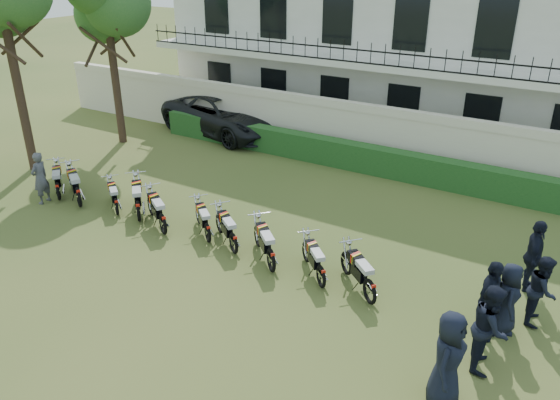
{
  "coord_description": "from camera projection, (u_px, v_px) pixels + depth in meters",
  "views": [
    {
      "loc": [
        8.27,
        -10.54,
        7.54
      ],
      "look_at": [
        0.92,
        1.59,
        0.97
      ],
      "focal_mm": 35.0,
      "sensor_mm": 36.0,
      "label": 1
    }
  ],
  "objects": [
    {
      "name": "perimeter_wall",
      "position": [
        346.0,
        130.0,
        20.95
      ],
      "size": [
        30.0,
        0.35,
        2.3
      ],
      "color": "beige",
      "rests_on": "ground"
    },
    {
      "name": "motorcycle_2",
      "position": [
        116.0,
        203.0,
        16.75
      ],
      "size": [
        1.41,
        1.06,
        0.92
      ],
      "rotation": [
        0.0,
        0.0,
        0.94
      ],
      "color": "black",
      "rests_on": "ground"
    },
    {
      "name": "motorcycle_4",
      "position": [
        163.0,
        219.0,
        15.56
      ],
      "size": [
        1.73,
        1.16,
        1.09
      ],
      "rotation": [
        0.0,
        0.0,
        1.0
      ],
      "color": "black",
      "rests_on": "ground"
    },
    {
      "name": "motorcycle_9",
      "position": [
        370.0,
        286.0,
        12.51
      ],
      "size": [
        1.51,
        1.34,
        1.05
      ],
      "rotation": [
        0.0,
        0.0,
        0.85
      ],
      "color": "black",
      "rests_on": "ground"
    },
    {
      "name": "motorcycle_0",
      "position": [
        58.0,
        187.0,
        17.69
      ],
      "size": [
        1.53,
        1.29,
        1.04
      ],
      "rotation": [
        0.0,
        0.0,
        0.88
      ],
      "color": "black",
      "rests_on": "ground"
    },
    {
      "name": "suv",
      "position": [
        224.0,
        115.0,
        24.01
      ],
      "size": [
        6.56,
        4.01,
        1.7
      ],
      "primitive_type": "imported",
      "rotation": [
        0.0,
        0.0,
        1.36
      ],
      "color": "black",
      "rests_on": "ground"
    },
    {
      "name": "officer_4",
      "position": [
        542.0,
        290.0,
        11.8
      ],
      "size": [
        0.64,
        0.81,
        1.62
      ],
      "primitive_type": "imported",
      "rotation": [
        0.0,
        0.0,
        1.6
      ],
      "color": "black",
      "rests_on": "ground"
    },
    {
      "name": "officer_0",
      "position": [
        448.0,
        359.0,
        9.62
      ],
      "size": [
        0.61,
        0.93,
        1.9
      ],
      "primitive_type": "imported",
      "rotation": [
        0.0,
        0.0,
        1.56
      ],
      "color": "black",
      "rests_on": "ground"
    },
    {
      "name": "motorcycle_3",
      "position": [
        138.0,
        206.0,
        16.3
      ],
      "size": [
        1.52,
        1.52,
        1.12
      ],
      "rotation": [
        0.0,
        0.0,
        0.79
      ],
      "color": "black",
      "rests_on": "ground"
    },
    {
      "name": "officer_5",
      "position": [
        534.0,
        256.0,
        12.86
      ],
      "size": [
        0.59,
        1.13,
        1.85
      ],
      "primitive_type": "imported",
      "rotation": [
        0.0,
        0.0,
        1.7
      ],
      "color": "black",
      "rests_on": "ground"
    },
    {
      "name": "officer_3",
      "position": [
        507.0,
        298.0,
        11.51
      ],
      "size": [
        0.71,
        0.91,
        1.63
      ],
      "primitive_type": "imported",
      "rotation": [
        0.0,
        0.0,
        1.84
      ],
      "color": "black",
      "rests_on": "ground"
    },
    {
      "name": "motorcycle_6",
      "position": [
        233.0,
        238.0,
        14.58
      ],
      "size": [
        1.57,
        1.18,
        1.02
      ],
      "rotation": [
        0.0,
        0.0,
        0.94
      ],
      "color": "black",
      "rests_on": "ground"
    },
    {
      "name": "building",
      "position": [
        405.0,
        41.0,
        24.51
      ],
      "size": [
        20.4,
        9.6,
        7.4
      ],
      "color": "silver",
      "rests_on": "ground"
    },
    {
      "name": "hedge",
      "position": [
        360.0,
        157.0,
        20.14
      ],
      "size": [
        18.0,
        0.6,
        1.0
      ],
      "primitive_type": "cube",
      "color": "#17411A",
      "rests_on": "ground"
    },
    {
      "name": "motorcycle_5",
      "position": [
        208.0,
        228.0,
        15.16
      ],
      "size": [
        1.44,
        1.19,
        0.97
      ],
      "rotation": [
        0.0,
        0.0,
        0.89
      ],
      "color": "black",
      "rests_on": "ground"
    },
    {
      "name": "motorcycle_7",
      "position": [
        271.0,
        255.0,
        13.75
      ],
      "size": [
        1.53,
        1.41,
        1.08
      ],
      "rotation": [
        0.0,
        0.0,
        0.83
      ],
      "color": "black",
      "rests_on": "ground"
    },
    {
      "name": "motorcycle_1",
      "position": [
        78.0,
        192.0,
        17.2
      ],
      "size": [
        1.82,
        1.18,
        1.13
      ],
      "rotation": [
        0.0,
        0.0,
        1.02
      ],
      "color": "black",
      "rests_on": "ground"
    },
    {
      "name": "officer_2",
      "position": [
        489.0,
        300.0,
        11.29
      ],
      "size": [
        0.64,
        1.13,
        1.82
      ],
      "primitive_type": "imported",
      "rotation": [
        0.0,
        0.0,
        1.38
      ],
      "color": "black",
      "rests_on": "ground"
    },
    {
      "name": "officer_1",
      "position": [
        490.0,
        327.0,
        10.46
      ],
      "size": [
        0.82,
        0.99,
        1.84
      ],
      "primitive_type": "imported",
      "rotation": [
        0.0,
        0.0,
        1.72
      ],
      "color": "black",
      "rests_on": "ground"
    },
    {
      "name": "inspector",
      "position": [
        40.0,
        178.0,
        17.41
      ],
      "size": [
        0.5,
        0.68,
        1.72
      ],
      "primitive_type": "imported",
      "rotation": [
        0.0,
        0.0,
        -1.41
      ],
      "color": "#58585D",
      "rests_on": "ground"
    },
    {
      "name": "motorcycle_8",
      "position": [
        321.0,
        271.0,
        13.13
      ],
      "size": [
        1.35,
        1.33,
        0.98
      ],
      "rotation": [
        0.0,
        0.0,
        0.8
      ],
      "color": "black",
      "rests_on": "ground"
    },
    {
      "name": "ground",
      "position": [
        222.0,
        245.0,
        15.23
      ],
      "size": [
        100.0,
        100.0,
        0.0
      ],
      "primitive_type": "plane",
      "color": "#3C5321",
      "rests_on": "ground"
    }
  ]
}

